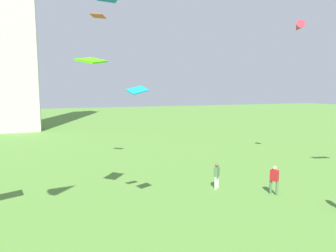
% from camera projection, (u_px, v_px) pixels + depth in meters
% --- Properties ---
extents(person_1, '(0.44, 0.55, 1.83)m').
position_uv_depth(person_1, '(274.00, 178.00, 18.39)').
color(person_1, '#51754C').
rests_on(person_1, ground_plane).
extents(person_5, '(0.51, 0.47, 1.70)m').
position_uv_depth(person_5, '(217.00, 174.00, 19.54)').
color(person_5, silver).
rests_on(person_5, ground_plane).
extents(kite_flying_4, '(1.29, 1.27, 0.36)m').
position_uv_depth(kite_flying_4, '(98.00, 16.00, 22.26)').
color(kite_flying_4, '#BD4327').
extents(kite_flying_5, '(1.25, 1.51, 1.12)m').
position_uv_depth(kite_flying_5, '(298.00, 27.00, 25.95)').
color(kite_flying_5, '#B72031').
extents(kite_flying_7, '(1.77, 1.80, 0.52)m').
position_uv_depth(kite_flying_7, '(92.00, 60.00, 15.22)').
color(kite_flying_7, '#48D70A').
extents(kite_flying_8, '(1.11, 0.87, 0.46)m').
position_uv_depth(kite_flying_8, '(137.00, 90.00, 14.31)').
color(kite_flying_8, '#1398D4').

